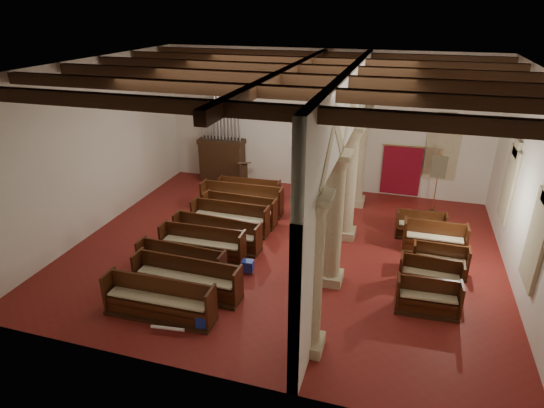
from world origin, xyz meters
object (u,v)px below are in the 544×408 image
at_px(aisle_pew_0, 427,302).
at_px(lectern, 245,178).
at_px(nave_pew_0, 160,305).
at_px(pipe_organ, 222,153).
at_px(processional_banner, 435,193).

bearing_deg(aisle_pew_0, lectern, 135.33).
bearing_deg(nave_pew_0, aisle_pew_0, 17.19).
xyz_separation_m(lectern, aisle_pew_0, (7.66, -6.83, -0.26)).
relative_size(pipe_organ, processional_banner, 1.75).
bearing_deg(aisle_pew_0, pipe_organ, 136.70).
bearing_deg(pipe_organ, processional_banner, -5.05).
height_order(lectern, nave_pew_0, lectern).
relative_size(lectern, nave_pew_0, 0.47).
bearing_deg(lectern, pipe_organ, 128.22).
xyz_separation_m(lectern, processional_banner, (7.97, 0.04, 0.23)).
bearing_deg(processional_banner, lectern, -168.20).
height_order(processional_banner, aisle_pew_0, processional_banner).
bearing_deg(processional_banner, aisle_pew_0, -81.15).
xyz_separation_m(processional_banner, aisle_pew_0, (-0.32, -6.87, -0.48)).
bearing_deg(nave_pew_0, pipe_organ, 101.89).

